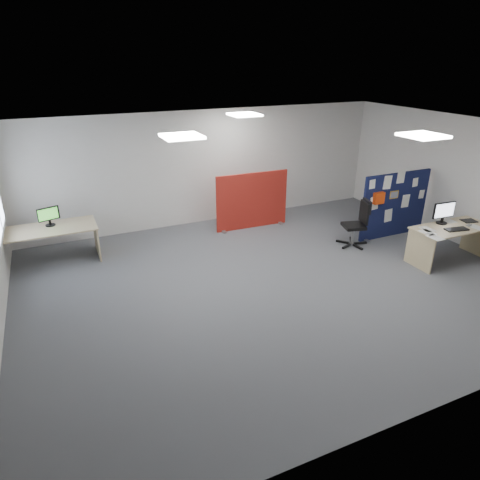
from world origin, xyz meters
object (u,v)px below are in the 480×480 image
object	(u,v)px
navy_divider	(394,205)
monitor_second	(49,216)
second_desk	(50,235)
office_chair	(359,220)
monitor_main	(444,212)
red_divider	(252,201)
main_desk	(449,234)

from	to	relation	value
navy_divider	monitor_second	distance (m)	7.34
second_desk	monitor_second	xyz separation A→B (m)	(0.03, 0.09, 0.38)
navy_divider	office_chair	bearing A→B (deg)	-173.50
navy_divider	monitor_second	bearing A→B (deg)	165.52
monitor_main	office_chair	size ratio (longest dim) A/B	0.50
monitor_main	red_divider	bearing A→B (deg)	135.86
red_divider	second_desk	xyz separation A→B (m)	(-4.44, -0.03, -0.10)
red_divider	monitor_second	distance (m)	4.42
monitor_main	monitor_second	xyz separation A→B (m)	(-7.18, 3.10, -0.04)
navy_divider	office_chair	xyz separation A→B (m)	(-1.05, -0.12, -0.17)
main_desk	office_chair	distance (m)	1.78
office_chair	monitor_second	bearing A→B (deg)	177.69
second_desk	office_chair	bearing A→B (deg)	-17.03
monitor_second	second_desk	bearing A→B (deg)	-127.92
navy_divider	monitor_main	world-z (taller)	navy_divider
monitor_main	red_divider	distance (m)	4.12
monitor_second	office_chair	world-z (taller)	monitor_second
monitor_second	office_chair	bearing A→B (deg)	-35.62
monitor_main	office_chair	distance (m)	1.65
second_desk	monitor_second	world-z (taller)	monitor_second
navy_divider	monitor_second	world-z (taller)	navy_divider
red_divider	monitor_second	bearing A→B (deg)	-179.05
monitor_main	red_divider	world-z (taller)	red_divider
office_chair	main_desk	bearing A→B (deg)	-32.92
main_desk	navy_divider	bearing A→B (deg)	94.83
main_desk	second_desk	world-z (taller)	same
main_desk	second_desk	size ratio (longest dim) A/B	0.93
monitor_main	second_desk	distance (m)	7.82
second_desk	office_chair	xyz separation A→B (m)	(6.08, -1.86, 0.02)
main_desk	monitor_second	bearing A→B (deg)	155.55
navy_divider	main_desk	bearing A→B (deg)	-85.17
main_desk	monitor_main	xyz separation A→B (m)	(-0.05, 0.19, 0.42)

